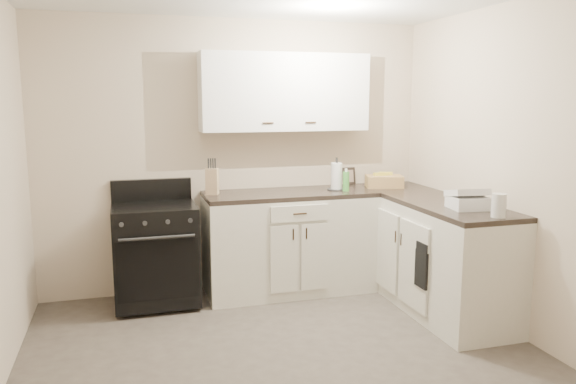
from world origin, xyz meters
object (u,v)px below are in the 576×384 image
object	(u,v)px
wicker_basket	(384,181)
countertop_grill	(468,202)
stove	(156,254)
paper_towel	(336,176)
knife_block	(212,181)

from	to	relation	value
wicker_basket	countertop_grill	bearing A→B (deg)	-83.14
wicker_basket	countertop_grill	distance (m)	1.17
countertop_grill	stove	bearing A→B (deg)	161.74
stove	wicker_basket	world-z (taller)	wicker_basket
countertop_grill	paper_towel	bearing A→B (deg)	126.96
wicker_basket	countertop_grill	world-z (taller)	wicker_basket
stove	wicker_basket	size ratio (longest dim) A/B	2.49
paper_towel	countertop_grill	bearing A→B (deg)	-61.03
knife_block	wicker_basket	distance (m)	1.65
stove	knife_block	bearing A→B (deg)	10.21
knife_block	paper_towel	size ratio (longest dim) A/B	0.92
paper_towel	wicker_basket	distance (m)	0.50
stove	paper_towel	xyz separation A→B (m)	(1.67, 0.01, 0.61)
stove	knife_block	world-z (taller)	knife_block
wicker_basket	knife_block	bearing A→B (deg)	177.76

